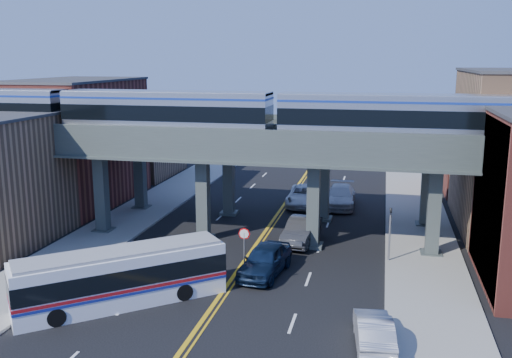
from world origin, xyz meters
The scene contains 18 objects.
ground centered at (0.00, 0.00, 0.00)m, with size 120.00×120.00×0.00m, color black.
sidewalk_west centered at (-11.50, 10.00, 0.08)m, with size 5.00×70.00×0.16m, color gray.
sidewalk_east centered at (11.50, 10.00, 0.08)m, with size 5.00×70.00×0.16m, color gray.
building_west_b centered at (-18.50, 16.00, 5.50)m, with size 8.00×14.00×11.00m, color brown.
building_west_c centered at (-18.50, 29.00, 4.00)m, with size 8.00×10.00×8.00m, color #966D4D.
building_east_c centered at (18.50, 29.00, 4.50)m, with size 8.00×10.00×9.00m, color brown.
mural_panel centered at (14.55, 4.00, 4.75)m, with size 0.10×9.50×9.50m, color teal.
elevated_viaduct_near centered at (0.00, 8.00, 6.47)m, with size 52.00×3.60×7.40m.
elevated_viaduct_far centered at (0.00, 15.00, 6.47)m, with size 52.00×3.60×7.40m.
transit_train centered at (-6.59, 8.00, 9.23)m, with size 46.32×2.90×3.38m.
stop_sign centered at (0.30, 3.00, 1.76)m, with size 0.76×0.09×2.63m.
traffic_signal centered at (9.20, 6.00, 2.30)m, with size 0.15×0.18×4.10m.
transit_bus centered at (-4.84, -3.68, 1.48)m, with size 10.16×9.14×2.89m.
car_lane_a centered at (1.80, 2.19, 0.93)m, with size 2.20×5.46×1.86m, color #0E1C35.
car_lane_b centered at (3.09, 8.78, 0.90)m, with size 1.90×5.44×1.79m, color #2D2D2F.
car_lane_c centered at (1.80, 19.50, 0.87)m, with size 2.90×6.28×1.75m, color silver.
car_lane_d centered at (5.00, 19.80, 0.91)m, with size 2.55×6.27×1.82m, color silver.
car_parked_curb centered at (8.50, -5.51, 0.77)m, with size 1.63×4.66×1.54m, color #B0B0B5.
Camera 1 is at (8.53, -30.12, 13.00)m, focal length 40.00 mm.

